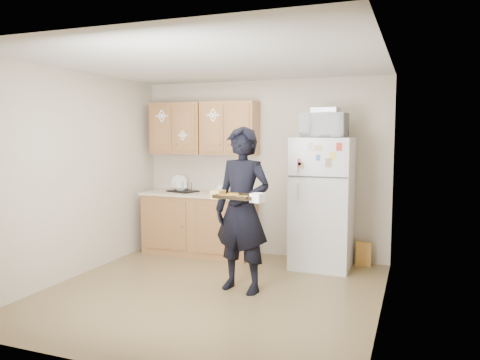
{
  "coord_description": "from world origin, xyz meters",
  "views": [
    {
      "loc": [
        2.09,
        -4.59,
        1.75
      ],
      "look_at": [
        0.17,
        0.45,
        1.21
      ],
      "focal_mm": 35.0,
      "sensor_mm": 36.0,
      "label": 1
    }
  ],
  "objects_px": {
    "baking_tray": "(237,197)",
    "person": "(242,210)",
    "refrigerator": "(322,203)",
    "microwave": "(324,125)",
    "dish_rack": "(183,186)"
  },
  "relations": [
    {
      "from": "baking_tray",
      "to": "dish_rack",
      "type": "height_order",
      "value": "baking_tray"
    },
    {
      "from": "microwave",
      "to": "dish_rack",
      "type": "distance_m",
      "value": 2.26
    },
    {
      "from": "refrigerator",
      "to": "microwave",
      "type": "relative_size",
      "value": 3.05
    },
    {
      "from": "person",
      "to": "baking_tray",
      "type": "bearing_deg",
      "value": -69.15
    },
    {
      "from": "baking_tray",
      "to": "person",
      "type": "bearing_deg",
      "value": 110.85
    },
    {
      "from": "baking_tray",
      "to": "refrigerator",
      "type": "bearing_deg",
      "value": 79.37
    },
    {
      "from": "baking_tray",
      "to": "dish_rack",
      "type": "distance_m",
      "value": 2.17
    },
    {
      "from": "refrigerator",
      "to": "person",
      "type": "relative_size",
      "value": 0.93
    },
    {
      "from": "person",
      "to": "baking_tray",
      "type": "distance_m",
      "value": 0.35
    },
    {
      "from": "baking_tray",
      "to": "microwave",
      "type": "bearing_deg",
      "value": 78.15
    },
    {
      "from": "refrigerator",
      "to": "baking_tray",
      "type": "relative_size",
      "value": 4.06
    },
    {
      "from": "refrigerator",
      "to": "person",
      "type": "distance_m",
      "value": 1.41
    },
    {
      "from": "refrigerator",
      "to": "dish_rack",
      "type": "distance_m",
      "value": 2.07
    },
    {
      "from": "refrigerator",
      "to": "microwave",
      "type": "bearing_deg",
      "value": -70.64
    },
    {
      "from": "refrigerator",
      "to": "person",
      "type": "bearing_deg",
      "value": -117.46
    }
  ]
}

